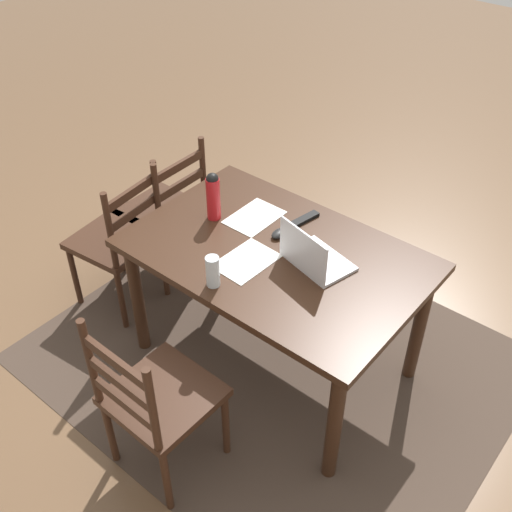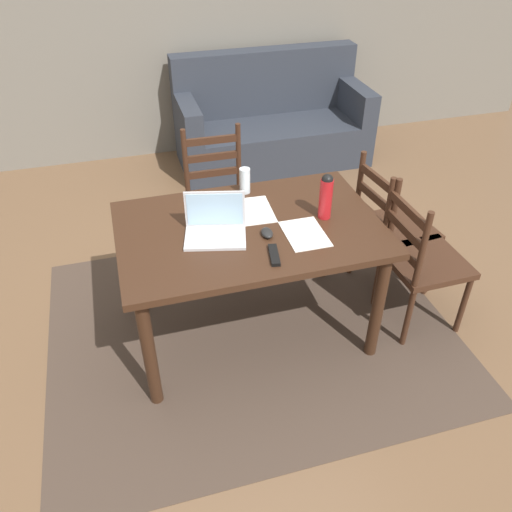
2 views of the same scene
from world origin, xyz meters
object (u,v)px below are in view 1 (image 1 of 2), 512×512
dining_table (276,268)px  drinking_glass (213,271)px  computer_mouse (279,233)px  chair_right_near (166,212)px  laptop (312,256)px  tv_remote (305,219)px  chair_far_head (156,400)px  water_bottle (213,195)px  chair_right_far (119,240)px

dining_table → drinking_glass: drinking_glass is taller
computer_mouse → chair_right_near: bearing=-1.5°
dining_table → computer_mouse: (0.07, -0.11, 0.12)m
laptop → tv_remote: laptop is taller
chair_far_head → water_bottle: bearing=-63.6°
laptop → tv_remote: size_ratio=2.14×
chair_right_near → drinking_glass: size_ratio=6.08×
laptop → chair_right_far: bearing=9.7°
drinking_glass → tv_remote: (-0.03, -0.67, -0.07)m
chair_right_far → drinking_glass: 1.03m
water_bottle → tv_remote: 0.49m
tv_remote → chair_far_head: bearing=-77.3°
laptop → computer_mouse: bearing=-18.9°
water_bottle → tv_remote: water_bottle is taller
dining_table → chair_far_head: 0.87m
dining_table → tv_remote: bearing=-81.3°
chair_right_far → tv_remote: (-0.96, -0.49, 0.32)m
dining_table → chair_far_head: (0.00, 0.84, -0.21)m
chair_right_near → laptop: bearing=172.0°
dining_table → drinking_glass: 0.42m
water_bottle → drinking_glass: (-0.36, 0.39, -0.06)m
computer_mouse → dining_table: bearing=124.5°
computer_mouse → tv_remote: size_ratio=0.59×
dining_table → water_bottle: (0.43, -0.02, 0.24)m
chair_right_near → water_bottle: (-0.58, 0.17, 0.45)m
laptop → computer_mouse: laptop is taller
chair_right_near → laptop: 1.27m
drinking_glass → tv_remote: bearing=-92.4°
tv_remote → drinking_glass: bearing=-82.0°
chair_far_head → computer_mouse: 1.01m
drinking_glass → computer_mouse: (-0.01, -0.48, -0.06)m
chair_right_near → tv_remote: size_ratio=5.59×
chair_far_head → chair_right_near: bearing=-45.6°
drinking_glass → computer_mouse: bearing=-90.9°
chair_right_far → tv_remote: size_ratio=5.59×
chair_right_near → tv_remote: bearing=-173.4°
drinking_glass → tv_remote: drinking_glass is taller
chair_right_far → laptop: 1.28m
chair_right_far → drinking_glass: size_ratio=6.08×
drinking_glass → water_bottle: bearing=-47.9°
chair_right_far → water_bottle: bearing=-160.5°
water_bottle → drinking_glass: water_bottle is taller
chair_right_near → computer_mouse: size_ratio=9.50×
laptop → computer_mouse: 0.28m
chair_right_far → laptop: (-1.20, -0.20, 0.37)m
chair_right_far → computer_mouse: size_ratio=9.50×
chair_right_near → chair_far_head: size_ratio=1.00×
chair_far_head → water_bottle: size_ratio=3.56×
chair_far_head → computer_mouse: chair_far_head is taller
drinking_glass → computer_mouse: size_ratio=1.56×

